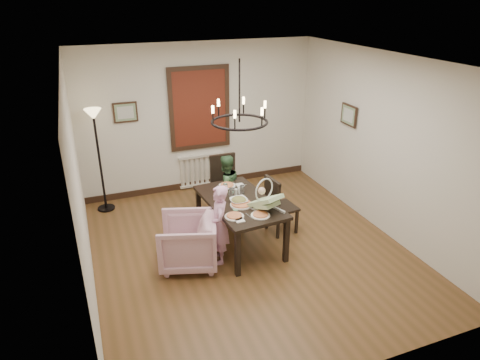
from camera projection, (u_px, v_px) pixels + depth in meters
room_shell at (240, 155)px, 6.25m from camera, size 4.51×5.00×2.81m
dining_table at (239, 206)px, 6.40m from camera, size 1.02×1.65×0.74m
chair_far at (227, 186)px, 7.38m from camera, size 0.46×0.46×1.04m
chair_right at (282, 204)px, 6.82m from camera, size 0.47×0.47×0.97m
armchair at (188, 241)px, 6.02m from camera, size 1.01×1.00×0.74m
elderly_woman at (219, 231)px, 6.04m from camera, size 0.32×0.41×0.98m
seated_man at (226, 193)px, 7.24m from camera, size 0.54×0.46×0.95m
baby_bouncer at (265, 199)px, 6.04m from camera, size 0.51×0.59×0.32m
salad_bowl at (239, 201)px, 6.28m from camera, size 0.31×0.31×0.08m
pizza_platter at (241, 204)px, 6.22m from camera, size 0.33×0.33×0.04m
drinking_glass at (232, 192)px, 6.44m from camera, size 0.08×0.08×0.16m
window_blinds at (200, 108)px, 7.96m from camera, size 1.00×0.03×1.40m
radiator at (202, 170)px, 8.48m from camera, size 0.92×0.12×0.62m
picture_back at (125, 112)px, 7.50m from camera, size 0.42×0.03×0.36m
picture_right at (349, 115)px, 7.33m from camera, size 0.03×0.42×0.36m
floor_lamp at (100, 162)px, 7.35m from camera, size 0.30×0.30×1.80m
chandelier at (239, 122)px, 5.88m from camera, size 0.80×0.80×0.04m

